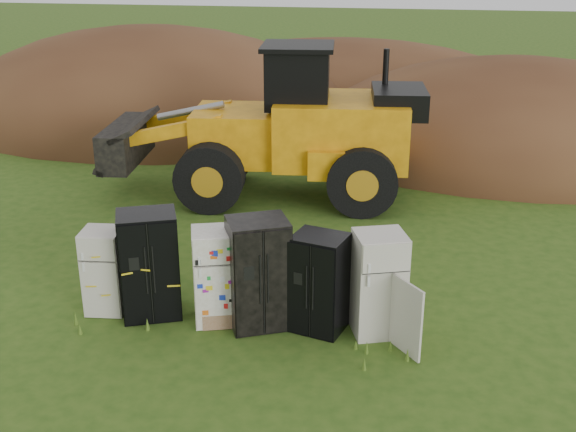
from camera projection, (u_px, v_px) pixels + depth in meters
name	position (u px, v px, depth m)	size (l,w,h in m)	color
ground	(243.00, 321.00, 12.70)	(120.00, 120.00, 0.00)	#2C4F15
fridge_leftmost	(105.00, 271.00, 12.81)	(0.68, 0.66, 1.55)	beige
fridge_black_side	(149.00, 265.00, 12.60)	(1.00, 0.79, 1.92)	black
fridge_sticker	(216.00, 276.00, 12.43)	(0.76, 0.70, 1.70)	white
fridge_dark_mid	(258.00, 273.00, 12.26)	(0.99, 0.81, 1.94)	black
fridge_black_right	(319.00, 283.00, 12.16)	(0.86, 0.72, 1.73)	black
fridge_open_door	(378.00, 284.00, 12.04)	(0.82, 0.75, 1.80)	beige
wheel_loader	(259.00, 122.00, 18.21)	(8.03, 3.26, 3.89)	#F3A210
dirt_mound_right	(513.00, 151.00, 22.75)	(13.30, 9.75, 5.84)	#462716
dirt_mound_left	(154.00, 120.00, 26.58)	(14.92, 11.19, 6.80)	#462716
dirt_mound_back	(344.00, 101.00, 29.70)	(16.30, 10.87, 4.98)	#462716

